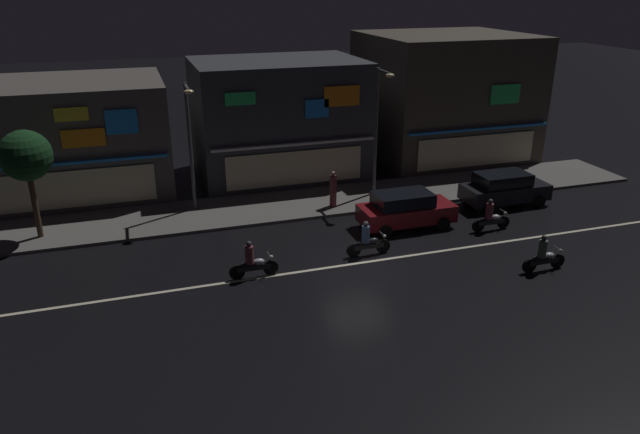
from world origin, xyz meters
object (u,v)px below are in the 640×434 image
(parked_car_near_kerb, at_px, (405,209))
(motorcycle_opposite_lane, at_px, (252,262))
(streetlamp_east, at_px, (378,122))
(parked_car_trailing, at_px, (504,188))
(motorcycle_trailing_far, at_px, (368,241))
(motorcycle_lead, at_px, (491,217))
(pedestrian_on_sidewalk, at_px, (333,190))
(streetlamp_mid, at_px, (190,136))
(motorcycle_following, at_px, (544,256))
(traffic_cone, at_px, (376,214))

(parked_car_near_kerb, height_order, motorcycle_opposite_lane, parked_car_near_kerb)
(streetlamp_east, distance_m, parked_car_trailing, 7.11)
(streetlamp_east, bearing_deg, motorcycle_trailing_far, -115.63)
(parked_car_trailing, height_order, motorcycle_lead, parked_car_trailing)
(pedestrian_on_sidewalk, relative_size, motorcycle_trailing_far, 0.94)
(motorcycle_opposite_lane, bearing_deg, pedestrian_on_sidewalk, 50.83)
(pedestrian_on_sidewalk, relative_size, parked_car_trailing, 0.42)
(streetlamp_mid, height_order, streetlamp_east, streetlamp_east)
(streetlamp_east, height_order, parked_car_near_kerb, streetlamp_east)
(streetlamp_east, distance_m, parked_car_near_kerb, 5.17)
(parked_car_trailing, relative_size, motorcycle_following, 2.26)
(streetlamp_mid, distance_m, streetlamp_east, 9.18)
(parked_car_trailing, bearing_deg, streetlamp_mid, -13.76)
(parked_car_trailing, distance_m, motorcycle_lead, 3.63)
(motorcycle_following, xyz_separation_m, motorcycle_opposite_lane, (-10.82, 2.93, 0.00))
(motorcycle_following, xyz_separation_m, traffic_cone, (-4.04, 6.93, -0.36))
(pedestrian_on_sidewalk, bearing_deg, motorcycle_lead, 120.74)
(streetlamp_mid, height_order, parked_car_trailing, streetlamp_mid)
(motorcycle_following, bearing_deg, traffic_cone, -60.31)
(traffic_cone, bearing_deg, streetlamp_mid, 156.80)
(pedestrian_on_sidewalk, bearing_deg, parked_car_near_kerb, 106.04)
(parked_car_trailing, height_order, traffic_cone, parked_car_trailing)
(parked_car_near_kerb, relative_size, motorcycle_trailing_far, 2.26)
(parked_car_near_kerb, distance_m, motorcycle_following, 6.47)
(motorcycle_following, bearing_deg, motorcycle_lead, -94.56)
(parked_car_trailing, xyz_separation_m, motorcycle_opposite_lane, (-13.57, -3.81, -0.24))
(traffic_cone, bearing_deg, parked_car_trailing, -1.61)
(motorcycle_lead, height_order, traffic_cone, motorcycle_lead)
(traffic_cone, bearing_deg, motorcycle_trailing_far, -118.23)
(parked_car_trailing, height_order, motorcycle_opposite_lane, parked_car_trailing)
(motorcycle_opposite_lane, xyz_separation_m, traffic_cone, (6.78, 4.00, -0.36))
(motorcycle_lead, bearing_deg, pedestrian_on_sidewalk, 138.21)
(streetlamp_east, height_order, motorcycle_following, streetlamp_east)
(streetlamp_mid, relative_size, motorcycle_opposite_lane, 3.20)
(parked_car_trailing, bearing_deg, motorcycle_trailing_far, 21.06)
(pedestrian_on_sidewalk, xyz_separation_m, parked_car_trailing, (8.29, -2.12, -0.10))
(streetlamp_mid, distance_m, motorcycle_following, 16.21)
(motorcycle_lead, relative_size, motorcycle_following, 1.00)
(parked_car_near_kerb, bearing_deg, streetlamp_east, 85.92)
(motorcycle_following, distance_m, motorcycle_trailing_far, 6.84)
(streetlamp_east, xyz_separation_m, motorcycle_following, (2.90, -9.73, -3.35))
(motorcycle_lead, height_order, motorcycle_following, same)
(motorcycle_following, height_order, motorcycle_opposite_lane, same)
(motorcycle_opposite_lane, xyz_separation_m, motorcycle_trailing_far, (4.88, 0.46, 0.00))
(parked_car_near_kerb, height_order, traffic_cone, parked_car_near_kerb)
(motorcycle_opposite_lane, bearing_deg, streetlamp_mid, 101.98)
(traffic_cone, bearing_deg, streetlamp_east, 67.82)
(streetlamp_mid, relative_size, pedestrian_on_sidewalk, 3.41)
(pedestrian_on_sidewalk, xyz_separation_m, motorcycle_opposite_lane, (-5.28, -5.92, -0.34))
(streetlamp_east, bearing_deg, parked_car_near_kerb, -94.08)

